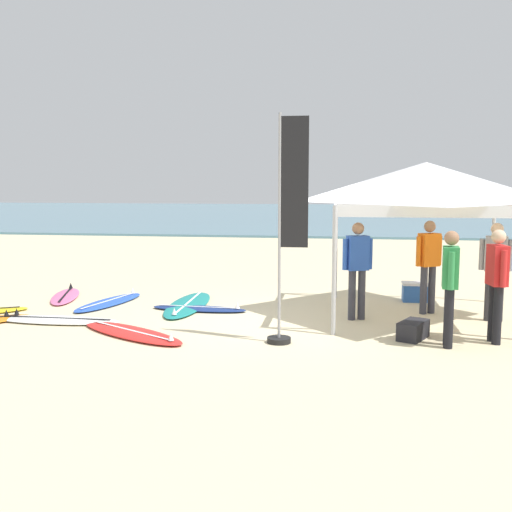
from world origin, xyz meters
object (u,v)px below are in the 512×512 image
surfboard_red (132,333)px  banner_flag (287,239)px  surfboard_pink (65,296)px  surfboard_teal (188,305)px  surfboard_white (56,320)px  person_grey (496,265)px  person_blue (357,264)px  surfboard_navy (200,308)px  canopy_tent (426,183)px  person_green (450,280)px  person_orange (429,260)px  gear_bag_near_tent (413,330)px  surfboard_blue (109,302)px  cooler_box (415,292)px  person_red (497,278)px

surfboard_red → banner_flag: bearing=-3.2°
surfboard_pink → surfboard_teal: same height
surfboard_white → person_grey: 7.64m
banner_flag → person_blue: bearing=57.9°
surfboard_pink → surfboard_navy: (3.06, -0.83, 0.00)m
surfboard_red → surfboard_teal: size_ratio=0.88×
canopy_tent → person_green: 2.46m
surfboard_teal → person_orange: (4.52, -0.01, 0.95)m
gear_bag_near_tent → person_green: bearing=-40.1°
surfboard_pink → surfboard_blue: 1.24m
person_blue → person_green: same height
surfboard_navy → person_orange: size_ratio=1.08×
person_orange → surfboard_teal: bearing=179.9°
surfboard_pink → person_grey: person_grey is taller
surfboard_pink → surfboard_red: same height
person_grey → surfboard_red: bearing=-163.0°
surfboard_navy → cooler_box: size_ratio=3.70×
surfboard_blue → person_red: (6.84, -1.99, 0.95)m
surfboard_teal → cooler_box: cooler_box is taller
surfboard_navy → banner_flag: 3.16m
canopy_tent → cooler_box: 2.59m
surfboard_blue → person_orange: (6.12, -0.03, 0.95)m
surfboard_red → cooler_box: size_ratio=4.52×
canopy_tent → person_red: canopy_tent is taller
surfboard_white → person_blue: 5.31m
gear_bag_near_tent → cooler_box: (0.37, 3.02, 0.06)m
surfboard_teal → surfboard_navy: bearing=-46.9°
surfboard_white → person_orange: bearing=13.8°
person_green → banner_flag: size_ratio=0.50×
person_grey → person_orange: bearing=156.5°
gear_bag_near_tent → person_blue: bearing=124.3°
surfboard_pink → surfboard_teal: bearing=-10.2°
surfboard_white → cooler_box: bearing=23.1°
person_blue → banner_flag: size_ratio=0.50×
surfboard_white → person_red: 7.23m
surfboard_teal → person_blue: 3.42m
surfboard_pink → gear_bag_near_tent: size_ratio=3.24×
surfboard_white → canopy_tent: bearing=11.8°
surfboard_pink → surfboard_navy: size_ratio=1.05×
canopy_tent → surfboard_red: canopy_tent is taller
surfboard_red → surfboard_pink: bearing=131.1°
surfboard_navy → surfboard_red: bearing=-108.5°
surfboard_blue → person_blue: person_blue is taller
surfboard_teal → person_red: person_red is taller
person_orange → person_green: (-0.01, -2.28, 0.00)m
banner_flag → person_red: bearing=8.1°
person_green → canopy_tent: bearing=93.5°
cooler_box → canopy_tent: bearing=-91.7°
person_blue → cooler_box: bearing=56.2°
gear_bag_near_tent → surfboard_blue: bearing=161.2°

